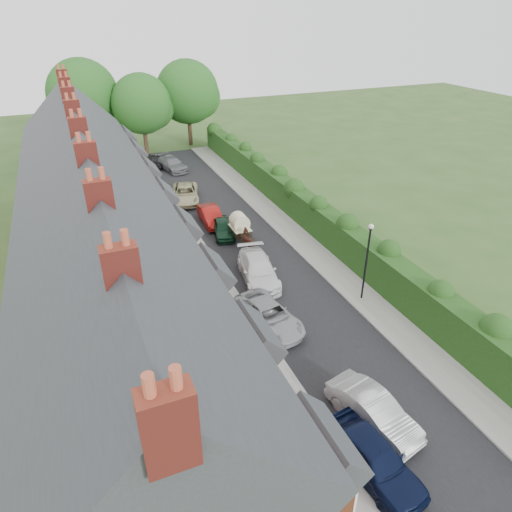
{
  "coord_description": "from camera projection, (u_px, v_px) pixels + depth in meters",
  "views": [
    {
      "loc": [
        -11.63,
        -15.1,
        16.19
      ],
      "look_at": [
        -2.04,
        7.97,
        2.2
      ],
      "focal_mm": 32.0,
      "sensor_mm": 36.0,
      "label": 1
    }
  ],
  "objects": [
    {
      "name": "car_silver_a",
      "position": [
        373.0,
        410.0,
        19.69
      ],
      "size": [
        2.58,
        4.75,
        1.49
      ],
      "primitive_type": "imported",
      "rotation": [
        0.0,
        0.0,
        0.23
      ],
      "color": "#B1B1B6",
      "rests_on": "ground"
    },
    {
      "name": "kerb_house_side",
      "position": [
        219.0,
        267.0,
        31.62
      ],
      "size": [
        0.18,
        58.0,
        0.13
      ],
      "primitive_type": "cube",
      "color": "gray",
      "rests_on": "ground"
    },
    {
      "name": "garden_wall_row",
      "position": [
        198.0,
        275.0,
        30.01
      ],
      "size": [
        0.35,
        40.35,
        1.1
      ],
      "color": "maroon",
      "rests_on": "ground"
    },
    {
      "name": "road",
      "position": [
        260.0,
        260.0,
        32.66
      ],
      "size": [
        6.0,
        58.0,
        0.02
      ],
      "primitive_type": "cube",
      "color": "black",
      "rests_on": "ground"
    },
    {
      "name": "tree_far_right",
      "position": [
        190.0,
        93.0,
        55.92
      ],
      "size": [
        7.98,
        7.6,
        10.31
      ],
      "color": "#332316",
      "rests_on": "ground"
    },
    {
      "name": "car_black",
      "position": [
        156.0,
        161.0,
        50.87
      ],
      "size": [
        1.63,
        3.79,
        1.27
      ],
      "primitive_type": "imported",
      "rotation": [
        0.0,
        0.0,
        -0.03
      ],
      "color": "black",
      "rests_on": "ground"
    },
    {
      "name": "car_red",
      "position": [
        211.0,
        216.0,
        37.68
      ],
      "size": [
        1.61,
        4.22,
        1.37
      ],
      "primitive_type": "imported",
      "rotation": [
        0.0,
        0.0,
        -0.04
      ],
      "color": "maroon",
      "rests_on": "ground"
    },
    {
      "name": "horse",
      "position": [
        250.0,
        242.0,
        33.26
      ],
      "size": [
        1.3,
        2.12,
        1.67
      ],
      "primitive_type": "imported",
      "rotation": [
        0.0,
        0.0,
        3.36
      ],
      "color": "#442519",
      "rests_on": "ground"
    },
    {
      "name": "car_navy",
      "position": [
        374.0,
        458.0,
        17.59
      ],
      "size": [
        2.42,
        4.85,
        1.59
      ],
      "primitive_type": "imported",
      "rotation": [
        0.0,
        0.0,
        0.12
      ],
      "color": "black",
      "rests_on": "ground"
    },
    {
      "name": "pavement_house_side",
      "position": [
        208.0,
        270.0,
        31.35
      ],
      "size": [
        1.7,
        58.0,
        0.12
      ],
      "primitive_type": "cube",
      "color": "gray",
      "rests_on": "ground"
    },
    {
      "name": "hedge",
      "position": [
        333.0,
        226.0,
        33.86
      ],
      "size": [
        2.1,
        58.0,
        2.85
      ],
      "color": "#113310",
      "rests_on": "ground"
    },
    {
      "name": "horse_cart",
      "position": [
        240.0,
        225.0,
        34.77
      ],
      "size": [
        1.38,
        3.05,
        2.2
      ],
      "color": "black",
      "rests_on": "ground"
    },
    {
      "name": "car_white",
      "position": [
        258.0,
        270.0,
        29.92
      ],
      "size": [
        3.03,
        5.59,
        1.54
      ],
      "primitive_type": "imported",
      "rotation": [
        0.0,
        0.0,
        -0.17
      ],
      "color": "white",
      "rests_on": "ground"
    },
    {
      "name": "car_green",
      "position": [
        223.0,
        228.0,
        35.75
      ],
      "size": [
        2.2,
        4.03,
        1.3
      ],
      "primitive_type": "imported",
      "rotation": [
        0.0,
        0.0,
        -0.18
      ],
      "color": "black",
      "rests_on": "ground"
    },
    {
      "name": "ground",
      "position": [
        350.0,
        353.0,
        23.97
      ],
      "size": [
        140.0,
        140.0,
        0.0
      ],
      "primitive_type": "plane",
      "color": "#2D4C1E",
      "rests_on": "ground"
    },
    {
      "name": "terrace_row",
      "position": [
        101.0,
        235.0,
        26.19
      ],
      "size": [
        9.05,
        40.5,
        11.5
      ],
      "color": "brown",
      "rests_on": "ground"
    },
    {
      "name": "tree_far_back",
      "position": [
        87.0,
        96.0,
        52.57
      ],
      "size": [
        8.4,
        8.0,
        10.82
      ],
      "color": "#332316",
      "rests_on": "ground"
    },
    {
      "name": "kerb_hedge_side",
      "position": [
        298.0,
        251.0,
        33.66
      ],
      "size": [
        0.18,
        58.0,
        0.13
      ],
      "primitive_type": "cube",
      "color": "gray",
      "rests_on": "ground"
    },
    {
      "name": "lamppost",
      "position": [
        367.0,
        253.0,
        26.72
      ],
      "size": [
        0.32,
        0.32,
        5.16
      ],
      "color": "black",
      "rests_on": "ground"
    },
    {
      "name": "car_silver_b",
      "position": [
        269.0,
        316.0,
        25.69
      ],
      "size": [
        3.08,
        5.32,
        1.39
      ],
      "primitive_type": "imported",
      "rotation": [
        0.0,
        0.0,
        0.16
      ],
      "color": "#97999E",
      "rests_on": "ground"
    },
    {
      "name": "car_grey",
      "position": [
        172.0,
        164.0,
        49.69
      ],
      "size": [
        3.06,
        5.14,
        1.4
      ],
      "primitive_type": "imported",
      "rotation": [
        0.0,
        0.0,
        0.25
      ],
      "color": "slate",
      "rests_on": "ground"
    },
    {
      "name": "tree_far_left",
      "position": [
        144.0,
        105.0,
        52.58
      ],
      "size": [
        7.14,
        6.8,
        9.29
      ],
      "color": "#332316",
      "rests_on": "ground"
    },
    {
      "name": "car_beige",
      "position": [
        185.0,
        194.0,
        41.96
      ],
      "size": [
        3.5,
        5.5,
        1.41
      ],
      "primitive_type": "imported",
      "rotation": [
        0.0,
        0.0,
        -0.24
      ],
      "color": "#B9B286",
      "rests_on": "ground"
    },
    {
      "name": "pavement_hedge_side",
      "position": [
        310.0,
        249.0,
        34.01
      ],
      "size": [
        2.2,
        58.0,
        0.12
      ],
      "primitive_type": "cube",
      "color": "gray",
      "rests_on": "ground"
    }
  ]
}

